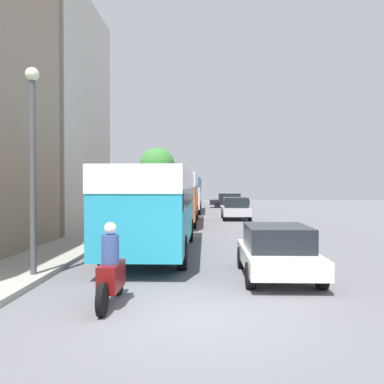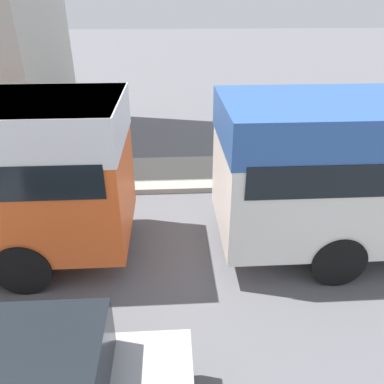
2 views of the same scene
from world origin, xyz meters
name	(u,v)px [view 1 (image 1 of 2)]	position (x,y,z in m)	size (l,w,h in m)	color
ground_plane	(197,318)	(0.00, 0.00, 0.00)	(120.00, 120.00, 0.00)	slate
building_far_terrace	(41,115)	(-9.06, 15.74, 6.35)	(5.73, 9.25, 12.70)	beige
bus_lead	(156,199)	(-1.67, 7.58, 1.96)	(2.55, 9.83, 3.02)	teal
bus_following	(177,192)	(-1.61, 18.92, 2.04)	(2.51, 9.30, 3.15)	#EA5B23
bus_third_in_line	(187,190)	(-1.55, 30.53, 2.00)	(2.60, 10.51, 3.07)	silver
bus_rear	(187,189)	(-2.03, 43.28, 1.90)	(2.63, 9.53, 2.91)	#2D8447
motorcycle_behind_lead	(111,272)	(-1.81, 0.82, 0.68)	(0.38, 2.24, 1.73)	maroon
car_crossing	(229,200)	(2.70, 37.66, 0.78)	(4.16, 1.92, 1.51)	black
car_far_curb	(277,250)	(2.07, 3.56, 0.73)	(1.91, 4.06, 1.39)	silver
car_distant	(236,208)	(2.30, 22.49, 0.81)	(1.96, 4.16, 1.56)	#B7B7BC
pedestrian_near_curb	(164,195)	(-5.45, 49.31, 1.06)	(0.36, 0.36, 1.77)	#232838
pedestrian_walking_away	(152,200)	(-4.46, 28.86, 1.09)	(0.34, 0.34, 1.81)	#232838
street_tree	(157,165)	(-5.21, 39.44, 4.59)	(3.92, 3.92, 6.41)	brown
lamp_post	(33,150)	(-4.35, 3.07, 3.39)	(0.36, 0.36, 5.39)	#47474C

